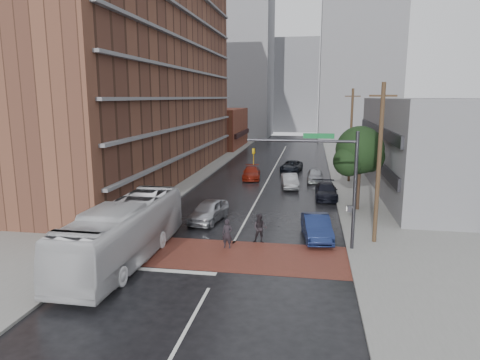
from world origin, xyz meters
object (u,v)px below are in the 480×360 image
(car_parked_far, at_px, (315,175))
(suv_travel, at_px, (291,166))
(car_parked_near, at_px, (317,227))
(pedestrian_b, at_px, (260,229))
(pedestrian_a, at_px, (227,234))
(car_travel_b, at_px, (290,181))
(transit_bus, at_px, (124,232))
(car_parked_mid, at_px, (326,191))
(car_travel_a, at_px, (209,211))
(car_travel_c, at_px, (251,173))

(car_parked_far, bearing_deg, suv_travel, 116.20)
(car_parked_near, relative_size, car_parked_far, 1.11)
(pedestrian_b, relative_size, car_parked_far, 0.44)
(pedestrian_a, relative_size, car_parked_near, 0.39)
(car_travel_b, bearing_deg, car_parked_near, -89.07)
(transit_bus, height_order, suv_travel, transit_bus)
(car_parked_near, bearing_deg, car_travel_b, 92.18)
(car_travel_b, bearing_deg, car_parked_mid, -57.23)
(car_travel_a, bearing_deg, car_travel_b, 76.19)
(transit_bus, height_order, car_parked_far, transit_bus)
(car_parked_mid, bearing_deg, pedestrian_a, -114.62)
(car_travel_c, height_order, car_parked_far, car_parked_far)
(car_travel_a, bearing_deg, car_parked_near, -10.33)
(pedestrian_b, xyz_separation_m, car_parked_near, (3.55, 1.38, -0.16))
(car_travel_c, bearing_deg, pedestrian_a, -91.27)
(pedestrian_a, relative_size, pedestrian_b, 0.97)
(pedestrian_a, xyz_separation_m, car_travel_c, (-1.70, 22.59, -0.22))
(car_parked_near, xyz_separation_m, car_parked_mid, (0.96, 11.62, -0.08))
(transit_bus, height_order, car_travel_a, transit_bus)
(pedestrian_b, xyz_separation_m, car_travel_b, (0.98, 17.03, -0.21))
(pedestrian_a, height_order, car_parked_far, pedestrian_a)
(transit_bus, distance_m, car_parked_near, 12.14)
(pedestrian_b, distance_m, car_travel_b, 17.06)
(car_travel_b, relative_size, suv_travel, 0.89)
(car_parked_near, bearing_deg, car_parked_mid, 78.16)
(car_travel_b, xyz_separation_m, car_travel_c, (-4.54, 4.25, -0.04))
(pedestrian_b, height_order, car_parked_mid, pedestrian_b)
(pedestrian_b, relative_size, suv_travel, 0.38)
(pedestrian_a, bearing_deg, pedestrian_b, 42.21)
(car_travel_b, distance_m, suv_travel, 9.82)
(pedestrian_a, distance_m, car_travel_c, 22.66)
(pedestrian_b, relative_size, car_travel_c, 0.40)
(car_travel_b, bearing_deg, pedestrian_b, -101.68)
(transit_bus, bearing_deg, pedestrian_b, 31.49)
(transit_bus, distance_m, car_travel_a, 8.85)
(car_travel_a, relative_size, car_travel_b, 1.08)
(car_travel_a, xyz_separation_m, car_parked_near, (7.88, -2.69, -0.03))
(transit_bus, xyz_separation_m, car_parked_near, (10.70, 5.66, -0.91))
(pedestrian_a, bearing_deg, car_travel_c, 101.47)
(pedestrian_a, distance_m, car_parked_near, 6.04)
(pedestrian_b, height_order, car_travel_b, pedestrian_b)
(car_travel_c, xyz_separation_m, suv_travel, (4.24, 5.56, -0.00))
(car_travel_c, height_order, suv_travel, car_travel_c)
(suv_travel, bearing_deg, car_travel_b, -81.00)
(suv_travel, bearing_deg, pedestrian_b, -84.23)
(pedestrian_a, distance_m, car_parked_far, 22.80)
(pedestrian_a, height_order, car_parked_mid, pedestrian_a)
(suv_travel, bearing_deg, car_parked_far, -57.22)
(transit_bus, xyz_separation_m, car_travel_b, (8.13, 21.32, -0.96))
(car_travel_a, xyz_separation_m, suv_travel, (5.01, 22.78, -0.12))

